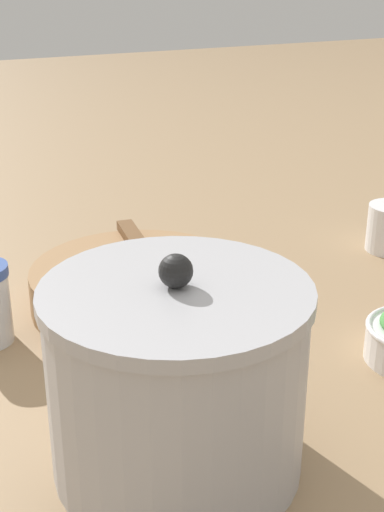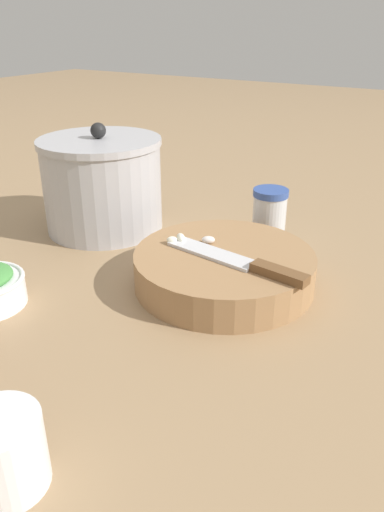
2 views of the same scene
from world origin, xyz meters
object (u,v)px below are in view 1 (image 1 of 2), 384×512
(stock_pot, at_px, (177,378))
(chef_knife, at_px, (141,251))
(garlic_cloves, at_px, (155,284))
(cutting_board, at_px, (138,286))

(stock_pot, bearing_deg, chef_knife, -106.79)
(garlic_cloves, relative_size, stock_pot, 0.31)
(chef_knife, relative_size, stock_pot, 1.02)
(chef_knife, bearing_deg, garlic_cloves, 84.59)
(cutting_board, height_order, chef_knife, chef_knife)
(chef_knife, distance_m, garlic_cloves, 0.11)
(garlic_cloves, bearing_deg, chef_knife, -103.19)
(cutting_board, relative_size, garlic_cloves, 3.93)
(stock_pot, bearing_deg, cutting_board, -105.20)
(cutting_board, bearing_deg, garlic_cloves, 86.79)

